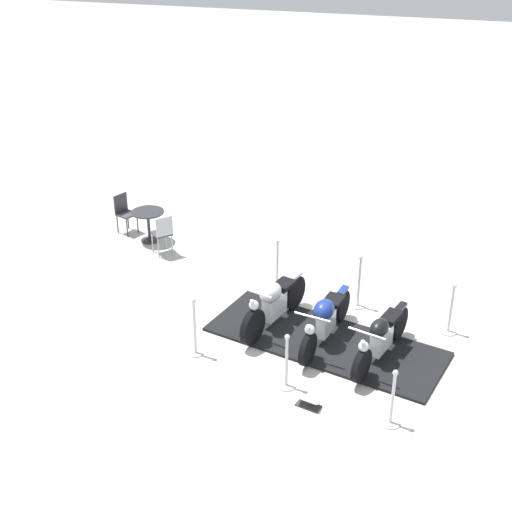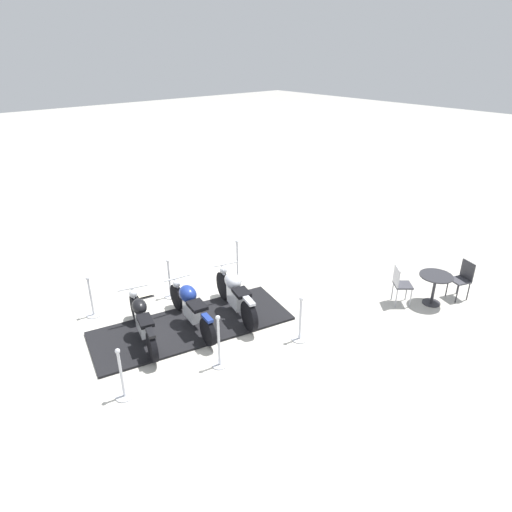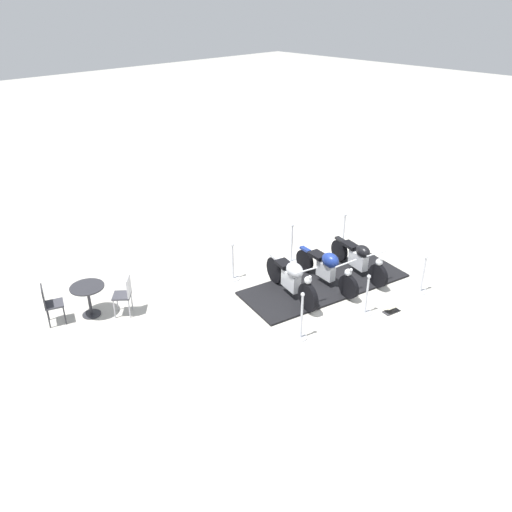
% 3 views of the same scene
% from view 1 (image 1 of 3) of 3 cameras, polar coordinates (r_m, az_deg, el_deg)
% --- Properties ---
extents(ground_plane, '(80.00, 80.00, 0.00)m').
position_cam_1_polar(ground_plane, '(13.16, 5.59, -6.97)').
color(ground_plane, beige).
extents(display_platform, '(4.60, 2.56, 0.05)m').
position_cam_1_polar(display_platform, '(13.15, 5.59, -6.87)').
color(display_platform, black).
rests_on(display_platform, ground_plane).
extents(motorcycle_chrome, '(0.80, 2.13, 1.00)m').
position_cam_1_polar(motorcycle_chrome, '(13.24, 1.42, -3.77)').
color(motorcycle_chrome, black).
rests_on(motorcycle_chrome, display_platform).
extents(motorcycle_navy, '(0.69, 2.24, 0.90)m').
position_cam_1_polar(motorcycle_navy, '(12.83, 5.61, -5.06)').
color(motorcycle_navy, black).
rests_on(motorcycle_navy, display_platform).
extents(motorcycle_black, '(0.84, 2.16, 0.89)m').
position_cam_1_polar(motorcycle_black, '(12.53, 10.06, -6.48)').
color(motorcycle_black, black).
rests_on(motorcycle_black, display_platform).
extents(stanchion_right_front, '(0.29, 0.29, 1.15)m').
position_cam_1_polar(stanchion_right_front, '(12.62, -4.95, -6.29)').
color(stanchion_right_front, silver).
rests_on(stanchion_right_front, ground_plane).
extents(stanchion_right_rear, '(0.33, 0.33, 1.01)m').
position_cam_1_polar(stanchion_right_rear, '(11.31, 10.91, -11.88)').
color(stanchion_right_rear, silver).
rests_on(stanchion_right_rear, ground_plane).
extents(stanchion_right_mid, '(0.33, 0.33, 1.03)m').
position_cam_1_polar(stanchion_right_mid, '(11.87, 2.48, -9.18)').
color(stanchion_right_mid, silver).
rests_on(stanchion_right_mid, ground_plane).
extents(stanchion_left_front, '(0.35, 0.35, 1.04)m').
position_cam_1_polar(stanchion_left_front, '(14.86, 1.73, -1.16)').
color(stanchion_left_front, silver).
rests_on(stanchion_left_front, ground_plane).
extents(stanchion_left_mid, '(0.31, 0.31, 1.15)m').
position_cam_1_polar(stanchion_left_mid, '(14.14, 8.29, -2.66)').
color(stanchion_left_mid, silver).
rests_on(stanchion_left_mid, ground_plane).
extents(stanchion_left_rear, '(0.33, 0.33, 1.04)m').
position_cam_1_polar(stanchion_left_rear, '(13.71, 15.40, -4.76)').
color(stanchion_left_rear, silver).
rests_on(stanchion_left_rear, ground_plane).
extents(info_placard, '(0.44, 0.28, 0.18)m').
position_cam_1_polar(info_placard, '(11.63, 4.27, -11.81)').
color(info_placard, '#333338').
rests_on(info_placard, ground_plane).
extents(cafe_table, '(0.77, 0.77, 0.76)m').
position_cam_1_polar(cafe_table, '(16.79, -8.71, 2.99)').
color(cafe_table, '#2D2D33').
rests_on(cafe_table, ground_plane).
extents(cafe_chair_near_table, '(0.51, 0.51, 0.96)m').
position_cam_1_polar(cafe_chair_near_table, '(17.37, -10.59, 3.60)').
color(cafe_chair_near_table, '#2D2D33').
rests_on(cafe_chair_near_table, ground_plane).
extents(cafe_chair_across_table, '(0.56, 0.56, 0.96)m').
position_cam_1_polar(cafe_chair_across_table, '(16.10, -7.55, 1.93)').
color(cafe_chair_across_table, '#B7B7BC').
rests_on(cafe_chair_across_table, ground_plane).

